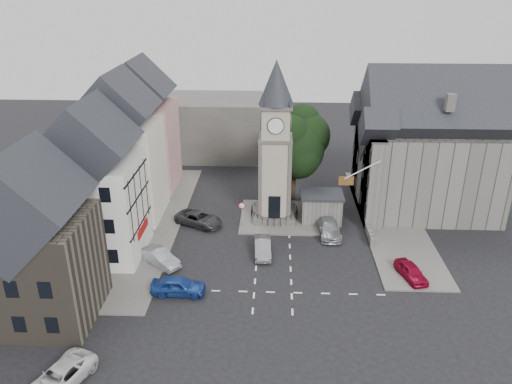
{
  "coord_description": "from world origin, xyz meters",
  "views": [
    {
      "loc": [
        0.04,
        -38.96,
        23.32
      ],
      "look_at": [
        -1.79,
        5.0,
        4.18
      ],
      "focal_mm": 35.0,
      "sensor_mm": 36.0,
      "label": 1
    }
  ],
  "objects_px": {
    "car_west_blue": "(178,286)",
    "car_east_red": "(411,272)",
    "pedestrian": "(384,208)",
    "clock_tower": "(275,144)",
    "stone_shelter": "(321,207)"
  },
  "relations": [
    {
      "from": "car_east_red",
      "to": "pedestrian",
      "type": "relative_size",
      "value": 1.97
    },
    {
      "from": "car_east_red",
      "to": "car_west_blue",
      "type": "bearing_deg",
      "value": 172.42
    },
    {
      "from": "clock_tower",
      "to": "car_east_red",
      "type": "bearing_deg",
      "value": -43.7
    },
    {
      "from": "car_east_red",
      "to": "pedestrian",
      "type": "height_order",
      "value": "pedestrian"
    },
    {
      "from": "car_east_red",
      "to": "pedestrian",
      "type": "distance_m",
      "value": 11.73
    },
    {
      "from": "car_west_blue",
      "to": "car_east_red",
      "type": "distance_m",
      "value": 19.24
    },
    {
      "from": "clock_tower",
      "to": "pedestrian",
      "type": "relative_size",
      "value": 8.45
    },
    {
      "from": "clock_tower",
      "to": "car_west_blue",
      "type": "bearing_deg",
      "value": -118.19
    },
    {
      "from": "car_east_red",
      "to": "clock_tower",
      "type": "bearing_deg",
      "value": 119.74
    },
    {
      "from": "clock_tower",
      "to": "pedestrian",
      "type": "bearing_deg",
      "value": 3.65
    },
    {
      "from": "clock_tower",
      "to": "stone_shelter",
      "type": "relative_size",
      "value": 3.78
    },
    {
      "from": "stone_shelter",
      "to": "pedestrian",
      "type": "bearing_deg",
      "value": 10.36
    },
    {
      "from": "stone_shelter",
      "to": "car_east_red",
      "type": "relative_size",
      "value": 1.14
    },
    {
      "from": "clock_tower",
      "to": "pedestrian",
      "type": "xyz_separation_m",
      "value": [
        11.5,
        0.73,
        -7.16
      ]
    },
    {
      "from": "car_west_blue",
      "to": "pedestrian",
      "type": "relative_size",
      "value": 2.25
    }
  ]
}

